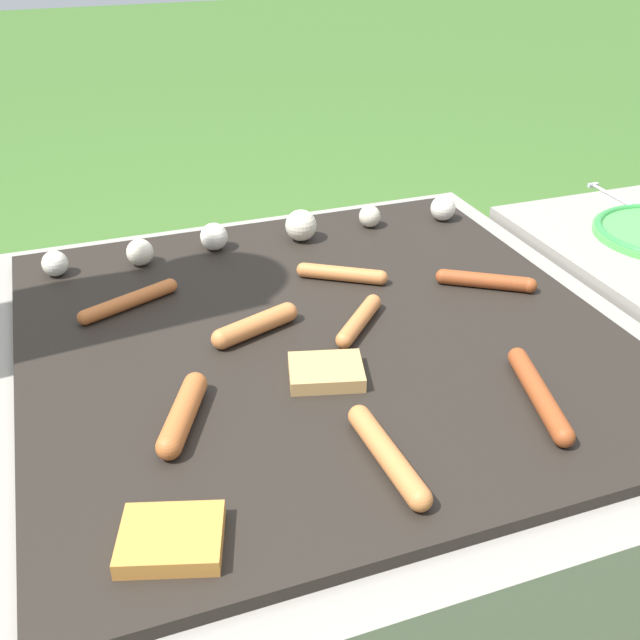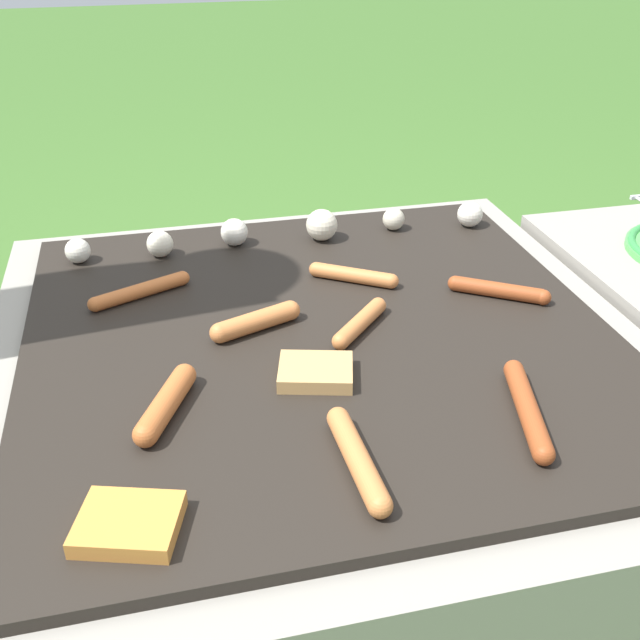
% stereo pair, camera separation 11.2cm
% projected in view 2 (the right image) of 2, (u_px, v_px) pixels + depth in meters
% --- Properties ---
extents(ground_plane, '(14.00, 14.00, 0.00)m').
position_uv_depth(ground_plane, '(320.00, 534.00, 1.35)').
color(ground_plane, '#3D6628').
extents(grill, '(0.99, 0.99, 0.43)m').
position_uv_depth(grill, '(320.00, 443.00, 1.24)').
color(grill, gray).
rests_on(grill, ground_plane).
extents(sausage_mid_right, '(0.17, 0.08, 0.02)m').
position_uv_depth(sausage_mid_right, '(140.00, 291.00, 1.22)').
color(sausage_mid_right, '#B7602D').
rests_on(sausage_mid_right, grill).
extents(sausage_back_left, '(0.14, 0.10, 0.03)m').
position_uv_depth(sausage_back_left, '(353.00, 275.00, 1.27)').
color(sausage_back_left, '#C6753D').
rests_on(sausage_back_left, grill).
extents(sausage_back_right, '(0.09, 0.15, 0.03)m').
position_uv_depth(sausage_back_right, '(166.00, 403.00, 0.95)').
color(sausage_back_right, '#B7602D').
rests_on(sausage_back_right, grill).
extents(sausage_mid_left, '(0.14, 0.10, 0.03)m').
position_uv_depth(sausage_mid_left, '(498.00, 290.00, 1.22)').
color(sausage_mid_left, '#93421E').
rests_on(sausage_mid_left, grill).
extents(sausage_back_center, '(0.07, 0.20, 0.03)m').
position_uv_depth(sausage_back_center, '(527.00, 409.00, 0.94)').
color(sausage_back_center, '#93421E').
rests_on(sausage_back_center, grill).
extents(sausage_front_center, '(0.14, 0.07, 0.03)m').
position_uv_depth(sausage_front_center, '(256.00, 321.00, 1.13)').
color(sausage_front_center, '#C6753D').
rests_on(sausage_front_center, grill).
extents(sausage_front_left, '(0.11, 0.11, 0.03)m').
position_uv_depth(sausage_front_left, '(360.00, 323.00, 1.13)').
color(sausage_front_left, '#C6753D').
rests_on(sausage_front_left, grill).
extents(sausage_front_right, '(0.03, 0.18, 0.03)m').
position_uv_depth(sausage_front_right, '(358.00, 459.00, 0.86)').
color(sausage_front_right, '#C6753D').
rests_on(sausage_front_right, grill).
extents(bread_slice_center, '(0.12, 0.10, 0.02)m').
position_uv_depth(bread_slice_center, '(316.00, 372.00, 1.02)').
color(bread_slice_center, tan).
rests_on(bread_slice_center, grill).
extents(bread_slice_left, '(0.13, 0.11, 0.02)m').
position_uv_depth(bread_slice_left, '(129.00, 524.00, 0.78)').
color(bread_slice_left, '#D18438').
rests_on(bread_slice_left, grill).
extents(mushroom_row, '(0.79, 0.07, 0.06)m').
position_uv_depth(mushroom_row, '(290.00, 229.00, 1.40)').
color(mushroom_row, silver).
rests_on(mushroom_row, grill).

